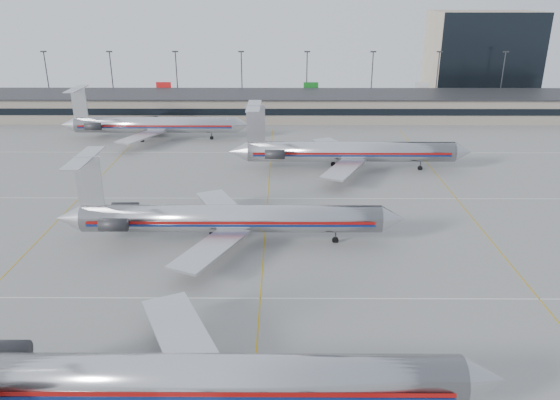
{
  "coord_description": "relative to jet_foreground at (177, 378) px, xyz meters",
  "views": [
    {
      "loc": [
        2.4,
        -40.86,
        31.13
      ],
      "look_at": [
        2.03,
        27.68,
        4.5
      ],
      "focal_mm": 35.0,
      "sensor_mm": 36.0,
      "label": 1
    }
  ],
  "objects": [
    {
      "name": "jet_foreground",
      "position": [
        0.0,
        0.0,
        0.0
      ],
      "size": [
        48.01,
        28.27,
        12.57
      ],
      "color": "silver",
      "rests_on": "ground"
    },
    {
      "name": "jet_third_row",
      "position": [
        19.4,
        62.07,
        -0.14
      ],
      "size": [
        44.18,
        27.17,
        12.08
      ],
      "color": "silver",
      "rests_on": "ground"
    },
    {
      "name": "terminal",
      "position": [
        5.54,
        105.36,
        -0.49
      ],
      "size": [
        162.0,
        17.0,
        6.25
      ],
      "color": "gray",
      "rests_on": "ground"
    },
    {
      "name": "jet_back_row",
      "position": [
        -20.74,
        83.63,
        -0.35
      ],
      "size": [
        41.56,
        25.57,
        11.36
      ],
      "color": "silver",
      "rests_on": "ground"
    },
    {
      "name": "distant_building",
      "position": [
        67.54,
        135.38,
        8.85
      ],
      "size": [
        30.0,
        20.0,
        25.0
      ],
      "primitive_type": "cube",
      "color": "tan",
      "rests_on": "ground"
    },
    {
      "name": "apron_markings",
      "position": [
        5.54,
        17.38,
        -3.64
      ],
      "size": [
        160.0,
        0.15,
        0.02
      ],
      "primitive_type": "cube",
      "color": "silver",
      "rests_on": "ground"
    },
    {
      "name": "light_mast_row",
      "position": [
        5.54,
        119.38,
        4.93
      ],
      "size": [
        163.6,
        0.4,
        15.28
      ],
      "color": "#38383D",
      "rests_on": "ground"
    },
    {
      "name": "jet_second_row",
      "position": [
        0.39,
        31.28,
        -0.22
      ],
      "size": [
        45.17,
        26.6,
        11.82
      ],
      "color": "silver",
      "rests_on": "ground"
    },
    {
      "name": "ground",
      "position": [
        5.54,
        7.38,
        -3.65
      ],
      "size": [
        260.0,
        260.0,
        0.0
      ],
      "primitive_type": "plane",
      "color": "gray",
      "rests_on": "ground"
    }
  ]
}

